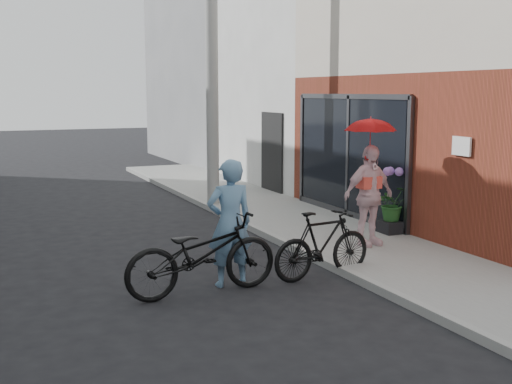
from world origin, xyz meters
TOP-DOWN VIEW (x-y plane):
  - ground at (0.00, 0.00)m, footprint 80.00×80.00m
  - sidewalk at (2.10, 2.00)m, footprint 2.20×24.00m
  - curb at (0.94, 2.00)m, footprint 0.12×24.00m
  - plaster_building at (7.20, 9.00)m, footprint 8.00×6.00m
  - east_building_far at (7.20, 16.00)m, footprint 8.00×8.00m
  - utility_pole at (1.10, 6.00)m, footprint 0.28×0.28m
  - officer at (-0.76, 0.30)m, footprint 0.67×0.47m
  - bike_left at (-1.25, 0.09)m, footprint 2.15×0.84m
  - bike_right at (0.60, 0.11)m, footprint 1.70×0.66m
  - kimono_woman at (2.05, 1.11)m, footprint 1.03×0.52m
  - parasol at (2.05, 1.11)m, footprint 0.82×0.82m
  - planter at (3.00, 1.74)m, footprint 0.43×0.43m
  - potted_plant at (3.00, 1.74)m, footprint 0.58×0.50m

SIDE VIEW (x-z plane):
  - ground at x=0.00m, z-range 0.00..0.00m
  - sidewalk at x=2.10m, z-range 0.00..0.12m
  - curb at x=0.94m, z-range 0.00..0.12m
  - planter at x=3.00m, z-range 0.12..0.34m
  - bike_right at x=0.60m, z-range 0.00..0.99m
  - bike_left at x=-1.25m, z-range 0.00..1.11m
  - potted_plant at x=3.00m, z-range 0.34..0.99m
  - officer at x=-0.76m, z-range 0.00..1.77m
  - kimono_woman at x=2.05m, z-range 0.12..1.81m
  - parasol at x=2.05m, z-range 1.81..2.52m
  - plaster_building at x=7.20m, z-range 0.00..7.00m
  - east_building_far at x=7.20m, z-range 0.00..7.00m
  - utility_pole at x=1.10m, z-range 0.00..7.00m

